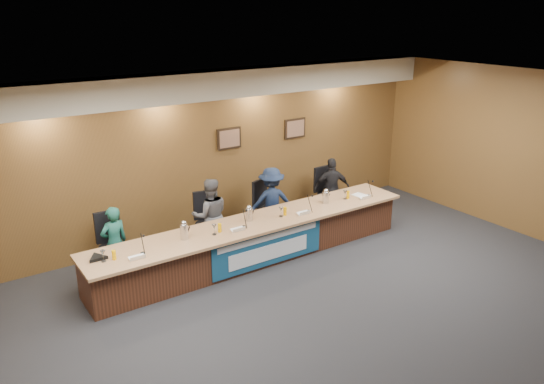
% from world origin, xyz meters
% --- Properties ---
extents(floor, '(10.00, 10.00, 0.00)m').
position_xyz_m(floor, '(0.00, 0.00, 0.00)').
color(floor, black).
rests_on(floor, ground).
extents(ceiling, '(10.00, 8.00, 0.04)m').
position_xyz_m(ceiling, '(0.00, 0.00, 3.20)').
color(ceiling, silver).
rests_on(ceiling, wall_back).
extents(wall_back, '(10.00, 0.04, 3.20)m').
position_xyz_m(wall_back, '(0.00, 4.00, 1.60)').
color(wall_back, brown).
rests_on(wall_back, floor).
extents(soffit, '(10.00, 0.50, 0.50)m').
position_xyz_m(soffit, '(0.00, 3.75, 2.95)').
color(soffit, beige).
rests_on(soffit, wall_back).
extents(dais_body, '(6.00, 0.80, 0.70)m').
position_xyz_m(dais_body, '(0.00, 2.40, 0.35)').
color(dais_body, '#432113').
rests_on(dais_body, floor).
extents(dais_top, '(6.10, 0.95, 0.05)m').
position_xyz_m(dais_top, '(0.00, 2.35, 0.72)').
color(dais_top, '#A4754D').
rests_on(dais_top, dais_body).
extents(banner, '(2.20, 0.02, 0.65)m').
position_xyz_m(banner, '(0.00, 1.99, 0.38)').
color(banner, navy).
rests_on(banner, dais_body).
extents(banner_text_upper, '(2.00, 0.01, 0.10)m').
position_xyz_m(banner_text_upper, '(0.00, 1.97, 0.58)').
color(banner_text_upper, silver).
rests_on(banner_text_upper, banner).
extents(banner_text_lower, '(1.60, 0.01, 0.28)m').
position_xyz_m(banner_text_lower, '(0.00, 1.97, 0.30)').
color(banner_text_lower, silver).
rests_on(banner_text_lower, banner).
extents(wall_photo_left, '(0.52, 0.04, 0.42)m').
position_xyz_m(wall_photo_left, '(0.40, 3.97, 1.85)').
color(wall_photo_left, black).
rests_on(wall_photo_left, wall_back).
extents(wall_photo_right, '(0.52, 0.04, 0.42)m').
position_xyz_m(wall_photo_right, '(2.00, 3.97, 1.85)').
color(wall_photo_right, black).
rests_on(wall_photo_right, wall_back).
extents(panelist_a, '(0.49, 0.36, 1.25)m').
position_xyz_m(panelist_a, '(-2.27, 3.15, 0.63)').
color(panelist_a, '#195347').
rests_on(panelist_a, floor).
extents(panelist_b, '(0.81, 0.71, 1.40)m').
position_xyz_m(panelist_b, '(-0.50, 3.15, 0.70)').
color(panelist_b, '#545459').
rests_on(panelist_b, floor).
extents(panelist_c, '(1.01, 0.78, 1.38)m').
position_xyz_m(panelist_c, '(0.84, 3.15, 0.69)').
color(panelist_c, '#14203C').
rests_on(panelist_c, floor).
extents(panelist_d, '(0.84, 0.61, 1.32)m').
position_xyz_m(panelist_d, '(2.37, 3.15, 0.66)').
color(panelist_d, black).
rests_on(panelist_d, floor).
extents(office_chair_a, '(0.49, 0.49, 0.08)m').
position_xyz_m(office_chair_a, '(-2.27, 3.25, 0.48)').
color(office_chair_a, black).
rests_on(office_chair_a, floor).
extents(office_chair_b, '(0.57, 0.57, 0.08)m').
position_xyz_m(office_chair_b, '(-0.50, 3.25, 0.48)').
color(office_chair_b, black).
rests_on(office_chair_b, floor).
extents(office_chair_c, '(0.61, 0.61, 0.08)m').
position_xyz_m(office_chair_c, '(0.84, 3.25, 0.48)').
color(office_chair_c, black).
rests_on(office_chair_c, floor).
extents(office_chair_d, '(0.50, 0.50, 0.08)m').
position_xyz_m(office_chair_d, '(2.37, 3.25, 0.48)').
color(office_chair_d, black).
rests_on(office_chair_d, floor).
extents(nameplate_a, '(0.24, 0.08, 0.10)m').
position_xyz_m(nameplate_a, '(-2.26, 2.08, 0.80)').
color(nameplate_a, white).
rests_on(nameplate_a, dais_top).
extents(microphone_a, '(0.07, 0.07, 0.02)m').
position_xyz_m(microphone_a, '(-2.12, 2.24, 0.76)').
color(microphone_a, black).
rests_on(microphone_a, dais_top).
extents(juice_glass_a, '(0.06, 0.06, 0.15)m').
position_xyz_m(juice_glass_a, '(-2.55, 2.28, 0.82)').
color(juice_glass_a, '#FBB400').
rests_on(juice_glass_a, dais_top).
extents(water_glass_a, '(0.08, 0.08, 0.18)m').
position_xyz_m(water_glass_a, '(-2.70, 2.31, 0.84)').
color(water_glass_a, silver).
rests_on(water_glass_a, dais_top).
extents(nameplate_b, '(0.24, 0.08, 0.10)m').
position_xyz_m(nameplate_b, '(-0.50, 2.14, 0.80)').
color(nameplate_b, white).
rests_on(nameplate_b, dais_top).
extents(microphone_b, '(0.07, 0.07, 0.02)m').
position_xyz_m(microphone_b, '(-0.33, 2.25, 0.76)').
color(microphone_b, black).
rests_on(microphone_b, dais_top).
extents(juice_glass_b, '(0.06, 0.06, 0.15)m').
position_xyz_m(juice_glass_b, '(-0.76, 2.31, 0.82)').
color(juice_glass_b, '#FBB400').
rests_on(juice_glass_b, dais_top).
extents(water_glass_b, '(0.08, 0.08, 0.18)m').
position_xyz_m(water_glass_b, '(-0.89, 2.26, 0.84)').
color(water_glass_b, silver).
rests_on(water_glass_b, dais_top).
extents(nameplate_c, '(0.24, 0.08, 0.10)m').
position_xyz_m(nameplate_c, '(0.86, 2.11, 0.80)').
color(nameplate_c, white).
rests_on(nameplate_c, dais_top).
extents(microphone_c, '(0.07, 0.07, 0.02)m').
position_xyz_m(microphone_c, '(1.02, 2.21, 0.76)').
color(microphone_c, black).
rests_on(microphone_c, dais_top).
extents(juice_glass_c, '(0.06, 0.06, 0.15)m').
position_xyz_m(juice_glass_c, '(0.57, 2.31, 0.82)').
color(juice_glass_c, '#FBB400').
rests_on(juice_glass_c, dais_top).
extents(water_glass_c, '(0.08, 0.08, 0.18)m').
position_xyz_m(water_glass_c, '(0.47, 2.29, 0.84)').
color(water_glass_c, silver).
rests_on(water_glass_c, dais_top).
extents(nameplate_d, '(0.24, 0.08, 0.10)m').
position_xyz_m(nameplate_d, '(2.35, 2.10, 0.80)').
color(nameplate_d, white).
rests_on(nameplate_d, dais_top).
extents(microphone_d, '(0.07, 0.07, 0.02)m').
position_xyz_m(microphone_d, '(2.52, 2.21, 0.76)').
color(microphone_d, black).
rests_on(microphone_d, dais_top).
extents(juice_glass_d, '(0.06, 0.06, 0.15)m').
position_xyz_m(juice_glass_d, '(2.09, 2.33, 0.82)').
color(juice_glass_d, '#FBB400').
rests_on(juice_glass_d, dais_top).
extents(water_glass_d, '(0.08, 0.08, 0.18)m').
position_xyz_m(water_glass_d, '(2.01, 2.33, 0.84)').
color(water_glass_d, silver).
rests_on(water_glass_d, dais_top).
extents(carafe_left, '(0.13, 0.13, 0.25)m').
position_xyz_m(carafe_left, '(-1.37, 2.37, 0.88)').
color(carafe_left, silver).
rests_on(carafe_left, dais_top).
extents(carafe_mid, '(0.12, 0.12, 0.22)m').
position_xyz_m(carafe_mid, '(-0.10, 2.45, 0.86)').
color(carafe_mid, silver).
rests_on(carafe_mid, dais_top).
extents(carafe_right, '(0.13, 0.13, 0.22)m').
position_xyz_m(carafe_right, '(1.56, 2.38, 0.86)').
color(carafe_right, silver).
rests_on(carafe_right, dais_top).
extents(speakerphone, '(0.32, 0.32, 0.05)m').
position_xyz_m(speakerphone, '(-2.75, 2.44, 0.78)').
color(speakerphone, black).
rests_on(speakerphone, dais_top).
extents(paper_stack, '(0.26, 0.33, 0.01)m').
position_xyz_m(paper_stack, '(2.41, 2.32, 0.75)').
color(paper_stack, white).
rests_on(paper_stack, dais_top).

